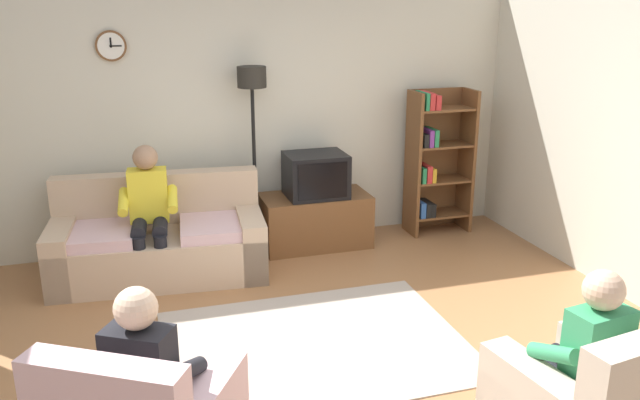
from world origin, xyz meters
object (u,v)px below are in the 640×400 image
(couch, at_px, (159,243))
(person_in_left_armchair, at_px, (150,371))
(tv, at_px, (316,175))
(person_on_couch, at_px, (149,207))
(tv_stand, at_px, (315,220))
(bookshelf, at_px, (435,160))
(person_in_right_armchair, at_px, (582,351))
(floor_lamp, at_px, (253,108))

(couch, xyz_separation_m, person_in_left_armchair, (-0.19, -2.68, 0.29))
(tv, height_order, person_on_couch, person_on_couch)
(tv_stand, bearing_deg, tv, -90.00)
(couch, relative_size, person_on_couch, 1.59)
(bookshelf, height_order, person_in_left_armchair, bookshelf)
(person_on_couch, bearing_deg, couch, 57.42)
(bookshelf, bearing_deg, tv_stand, -176.86)
(person_in_right_armchair, bearing_deg, tv_stand, 98.47)
(tv, xyz_separation_m, person_in_right_armchair, (0.52, -3.44, -0.16))
(couch, bearing_deg, person_in_right_armchair, -56.36)
(couch, bearing_deg, tv, 9.84)
(person_in_left_armchair, bearing_deg, couch, 85.89)
(couch, height_order, floor_lamp, floor_lamp)
(floor_lamp, bearing_deg, tv_stand, -9.36)
(tv_stand, distance_m, person_on_couch, 1.76)
(tv, xyz_separation_m, person_in_left_armchair, (-1.78, -2.96, -0.16))
(tv_stand, xyz_separation_m, person_in_left_armchair, (-1.78, -2.98, 0.33))
(bookshelf, xyz_separation_m, person_on_couch, (-3.03, -0.49, -0.10))
(couch, distance_m, tv, 1.68)
(floor_lamp, relative_size, person_in_left_armchair, 1.65)
(bookshelf, distance_m, person_on_couch, 3.07)
(floor_lamp, bearing_deg, person_on_couch, -154.36)
(tv_stand, height_order, person_in_left_armchair, person_in_left_armchair)
(couch, height_order, bookshelf, bookshelf)
(couch, xyz_separation_m, person_on_couch, (-0.07, -0.11, 0.39))
(person_in_left_armchair, distance_m, person_in_right_armchair, 2.35)
(bookshelf, bearing_deg, person_on_couch, -170.90)
(bookshelf, relative_size, person_in_left_armchair, 1.38)
(tv_stand, distance_m, person_in_right_armchair, 3.52)
(floor_lamp, xyz_separation_m, person_in_left_armchair, (-1.18, -3.08, -0.85))
(floor_lamp, height_order, person_in_right_armchair, floor_lamp)
(tv, relative_size, person_in_right_armchair, 0.54)
(couch, relative_size, tv, 3.28)
(couch, height_order, person_on_couch, person_on_couch)
(person_in_right_armchair, bearing_deg, bookshelf, 76.43)
(bookshelf, distance_m, person_in_right_armchair, 3.65)
(bookshelf, distance_m, floor_lamp, 2.08)
(tv, distance_m, person_in_left_armchair, 3.46)
(tv_stand, distance_m, floor_lamp, 1.33)
(tv_stand, bearing_deg, bookshelf, 3.14)
(tv, relative_size, floor_lamp, 0.32)
(person_on_couch, bearing_deg, person_in_left_armchair, -92.73)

